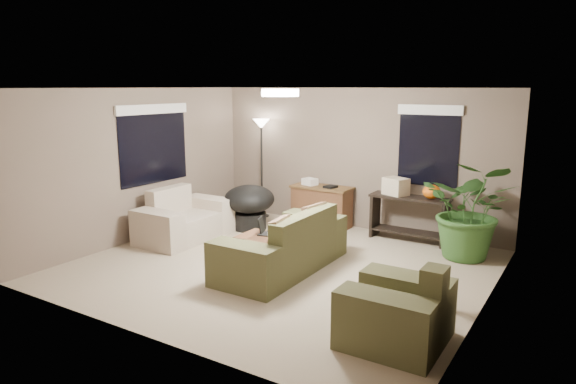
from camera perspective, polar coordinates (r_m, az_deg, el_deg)
The scene contains 20 objects.
room_shell at distance 7.08m, azimuth -0.85°, elevation 1.31°, with size 5.50×5.50×5.50m.
main_sofa at distance 7.20m, azimuth -0.33°, elevation -6.37°, with size 0.95×2.20×0.85m.
throw_pillows at distance 6.97m, azimuth 1.45°, elevation -3.93°, with size 0.29×1.38×0.47m.
loveseat at distance 8.82m, azimuth -11.55°, elevation -3.20°, with size 0.90×1.60×0.85m.
armchair at distance 5.37m, azimuth 12.06°, elevation -13.09°, with size 0.95×1.00×0.85m.
coffee_table at distance 7.31m, azimuth -1.73°, elevation -5.56°, with size 1.00×0.55×0.42m.
laptop at distance 7.45m, azimuth -2.39°, elevation -4.27°, with size 0.42×0.29×0.24m.
plastic_bag at distance 7.04m, azimuth -1.05°, elevation -4.76°, with size 0.32×0.29×0.23m, color white.
desk at distance 9.37m, azimuth 3.75°, elevation -1.59°, with size 1.10×0.50×0.75m.
desk_papers at distance 9.35m, azimuth 2.91°, elevation 1.04°, with size 0.71×0.31×0.12m.
console_table at distance 8.73m, azimuth 13.30°, elevation -2.49°, with size 1.30×0.40×0.75m.
pumpkin at distance 8.53m, azimuth 15.66°, elevation 0.03°, with size 0.28×0.28×0.23m, color orange.
cardboard_box at distance 8.71m, azimuth 11.89°, elevation 0.62°, with size 0.38×0.28×0.28m, color beige.
papasan_chair at distance 9.20m, azimuth -4.32°, elevation -1.29°, with size 1.14×1.14×0.80m.
floor_lamp at distance 9.91m, azimuth -2.98°, elevation 6.29°, with size 0.32×0.32×1.91m.
ceiling_fixture at distance 6.97m, azimuth -0.88°, elevation 10.98°, with size 0.50×0.50×0.10m, color white.
houseplant at distance 8.04m, azimuth 19.69°, elevation -3.02°, with size 1.34×1.49×1.16m, color #2D5923.
cat_scratching_post at distance 6.29m, azimuth 15.92°, elevation -10.34°, with size 0.32×0.32×0.50m.
window_left at distance 8.98m, azimuth -14.72°, elevation 6.57°, with size 0.05×1.56×1.33m.
window_back at distance 8.73m, azimuth 15.40°, elevation 6.41°, with size 1.06×0.05×1.33m.
Camera 1 is at (3.75, -5.87, 2.52)m, focal length 32.00 mm.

